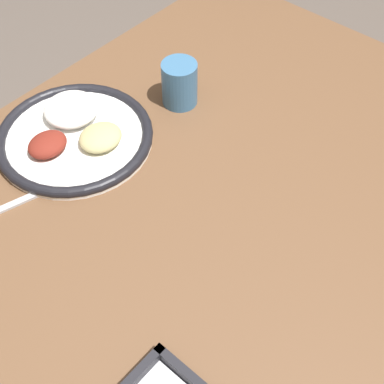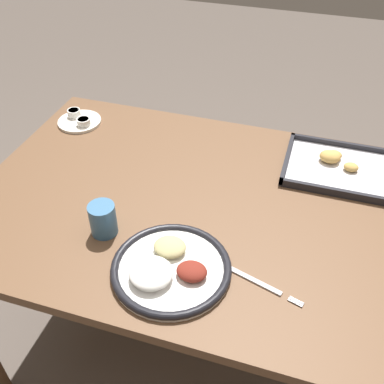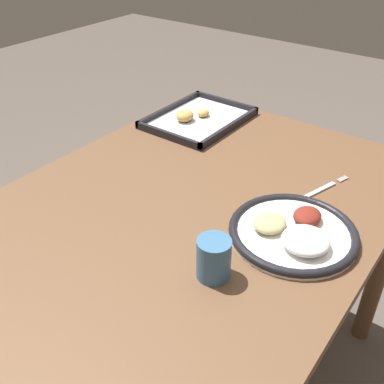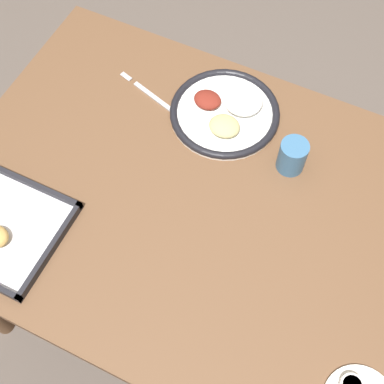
# 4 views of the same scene
# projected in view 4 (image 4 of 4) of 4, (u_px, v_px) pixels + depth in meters

# --- Properties ---
(ground_plane) EXTENTS (8.00, 8.00, 0.00)m
(ground_plane) POSITION_uv_depth(u_px,v_px,m) (195.00, 296.00, 1.95)
(ground_plane) COLOR #564C44
(dining_table) EXTENTS (1.22, 0.88, 0.75)m
(dining_table) POSITION_uv_depth(u_px,v_px,m) (196.00, 219.00, 1.38)
(dining_table) COLOR brown
(dining_table) RESTS_ON ground_plane
(dinner_plate) EXTENTS (0.29, 0.29, 0.05)m
(dinner_plate) POSITION_uv_depth(u_px,v_px,m) (226.00, 111.00, 1.39)
(dinner_plate) COLOR white
(dinner_plate) RESTS_ON dining_table
(fork) EXTENTS (0.21, 0.08, 0.00)m
(fork) POSITION_uv_depth(u_px,v_px,m) (153.00, 97.00, 1.43)
(fork) COLOR #B2B2B7
(fork) RESTS_ON dining_table
(drinking_cup) EXTENTS (0.07, 0.07, 0.09)m
(drinking_cup) POSITION_uv_depth(u_px,v_px,m) (292.00, 156.00, 1.29)
(drinking_cup) COLOR #38668E
(drinking_cup) RESTS_ON dining_table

